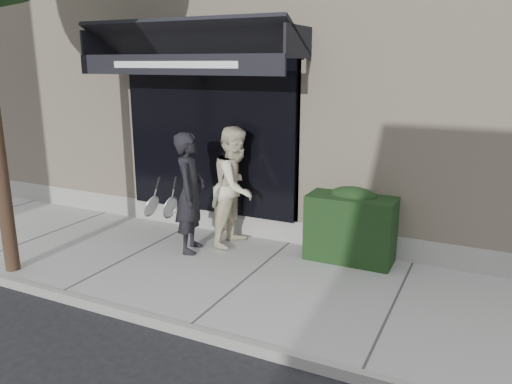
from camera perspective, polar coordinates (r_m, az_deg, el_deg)
The scene contains 7 objects.
ground at distance 7.19m, azimuth -0.76°, elevation -10.43°, with size 80.00×80.00×0.00m, color black.
sidewalk at distance 7.16m, azimuth -0.77°, elevation -10.00°, with size 20.00×3.00×0.12m, color #A2A19C.
curb at distance 5.97m, azimuth -7.72°, elevation -15.39°, with size 20.00×0.10×0.14m, color gray.
building_facade at distance 11.17m, azimuth 10.95°, elevation 12.77°, with size 14.30×8.04×5.64m.
hedge at distance 7.68m, azimuth 10.85°, elevation -3.76°, with size 1.30×0.70×1.14m.
pedestrian_front at distance 7.84m, azimuth -7.56°, elevation -0.12°, with size 0.90×0.93×1.90m.
pedestrian_back at distance 8.07m, azimuth -2.30°, elevation 0.62°, with size 0.79×0.98×1.95m.
Camera 1 is at (2.94, -5.81, 3.04)m, focal length 35.00 mm.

